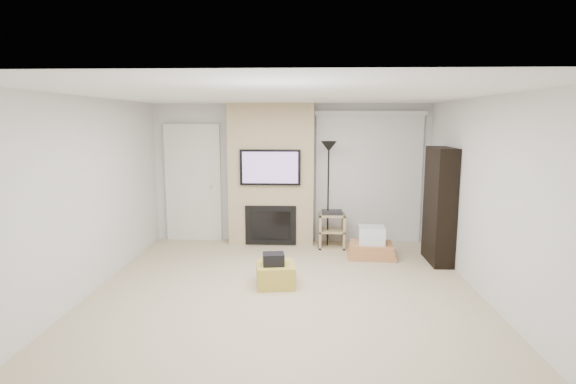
{
  "coord_description": "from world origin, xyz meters",
  "views": [
    {
      "loc": [
        0.25,
        -5.38,
        2.21
      ],
      "look_at": [
        0.0,
        1.2,
        1.15
      ],
      "focal_mm": 28.0,
      "sensor_mm": 36.0,
      "label": 1
    }
  ],
  "objects_px": {
    "box_stack": "(371,245)",
    "floor_lamp": "(329,164)",
    "ottoman": "(276,275)",
    "bookshelf": "(440,206)",
    "av_stand": "(332,228)"
  },
  "relations": [
    {
      "from": "floor_lamp",
      "to": "box_stack",
      "type": "distance_m",
      "value": 1.55
    },
    {
      "from": "box_stack",
      "to": "av_stand",
      "type": "bearing_deg",
      "value": 139.19
    },
    {
      "from": "box_stack",
      "to": "floor_lamp",
      "type": "bearing_deg",
      "value": 140.76
    },
    {
      "from": "floor_lamp",
      "to": "ottoman",
      "type": "bearing_deg",
      "value": -112.66
    },
    {
      "from": "box_stack",
      "to": "bookshelf",
      "type": "height_order",
      "value": "bookshelf"
    },
    {
      "from": "ottoman",
      "to": "av_stand",
      "type": "xyz_separation_m",
      "value": [
        0.86,
        1.87,
        0.2
      ]
    },
    {
      "from": "av_stand",
      "to": "bookshelf",
      "type": "height_order",
      "value": "bookshelf"
    },
    {
      "from": "floor_lamp",
      "to": "bookshelf",
      "type": "bearing_deg",
      "value": -24.31
    },
    {
      "from": "av_stand",
      "to": "bookshelf",
      "type": "distance_m",
      "value": 1.86
    },
    {
      "from": "ottoman",
      "to": "bookshelf",
      "type": "relative_size",
      "value": 0.28
    },
    {
      "from": "av_stand",
      "to": "bookshelf",
      "type": "relative_size",
      "value": 0.37
    },
    {
      "from": "ottoman",
      "to": "bookshelf",
      "type": "xyz_separation_m",
      "value": [
        2.48,
        1.13,
        0.75
      ]
    },
    {
      "from": "ottoman",
      "to": "bookshelf",
      "type": "distance_m",
      "value": 2.82
    },
    {
      "from": "floor_lamp",
      "to": "bookshelf",
      "type": "height_order",
      "value": "floor_lamp"
    },
    {
      "from": "bookshelf",
      "to": "box_stack",
      "type": "bearing_deg",
      "value": 168.52
    }
  ]
}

